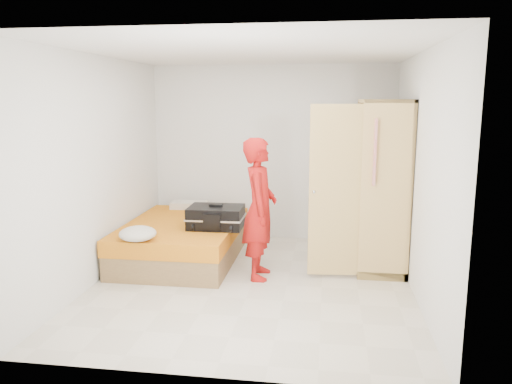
# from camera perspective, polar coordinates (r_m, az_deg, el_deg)

# --- Properties ---
(room) EXTENTS (4.00, 4.02, 2.60)m
(room) POSITION_cam_1_polar(r_m,az_deg,el_deg) (5.54, -0.46, 2.24)
(room) COLOR beige
(room) RESTS_ON ground
(bed) EXTENTS (1.42, 2.02, 0.50)m
(bed) POSITION_cam_1_polar(r_m,az_deg,el_deg) (6.73, -8.35, -5.50)
(bed) COLOR olive
(bed) RESTS_ON ground
(wardrobe) EXTENTS (1.17, 1.23, 2.10)m
(wardrobe) POSITION_cam_1_polar(r_m,az_deg,el_deg) (6.40, 13.69, 0.34)
(wardrobe) COLOR #E6B370
(wardrobe) RESTS_ON ground
(person) EXTENTS (0.43, 0.63, 1.67)m
(person) POSITION_cam_1_polar(r_m,az_deg,el_deg) (5.86, 0.42, -1.93)
(person) COLOR #B51E0B
(person) RESTS_ON ground
(suitcase) EXTENTS (0.70, 0.53, 0.30)m
(suitcase) POSITION_cam_1_polar(r_m,az_deg,el_deg) (6.32, -4.60, -2.88)
(suitcase) COLOR black
(suitcase) RESTS_ON bed
(round_cushion) EXTENTS (0.43, 0.43, 0.16)m
(round_cushion) POSITION_cam_1_polar(r_m,az_deg,el_deg) (5.91, -13.36, -4.65)
(round_cushion) COLOR beige
(round_cushion) RESTS_ON bed
(pillow) EXTENTS (0.54, 0.29, 0.10)m
(pillow) POSITION_cam_1_polar(r_m,az_deg,el_deg) (7.49, -7.63, -1.49)
(pillow) COLOR beige
(pillow) RESTS_ON bed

